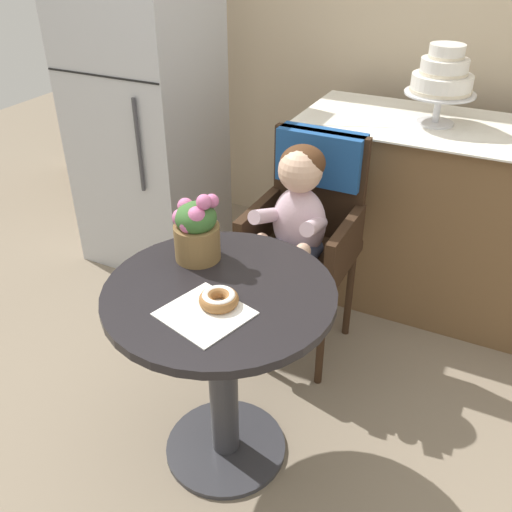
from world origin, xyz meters
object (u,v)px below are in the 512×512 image
seated_child (296,219)px  refrigerator (146,105)px  flower_vase (196,228)px  tiered_cake_stand (443,78)px  cafe_table (222,343)px  donut_front (219,299)px  wicker_chair (310,211)px

seated_child → refrigerator: 1.18m
flower_vase → tiered_cake_stand: size_ratio=0.71×
tiered_cake_stand → refrigerator: (-1.41, -0.20, -0.25)m
cafe_table → refrigerator: 1.56m
cafe_table → seated_child: bearing=90.0°
cafe_table → refrigerator: bearing=133.7°
cafe_table → seated_child: size_ratio=0.99×
tiered_cake_stand → cafe_table: bearing=-105.4°
seated_child → donut_front: (0.04, -0.67, 0.07)m
donut_front → flower_vase: size_ratio=0.49×
wicker_chair → seated_child: size_ratio=1.31×
wicker_chair → donut_front: wicker_chair is taller
seated_child → tiered_cake_stand: size_ratio=2.17×
seated_child → tiered_cake_stand: (0.36, 0.70, 0.42)m
wicker_chair → tiered_cake_stand: (0.36, 0.55, 0.46)m
seated_child → tiered_cake_stand: tiered_cake_stand is taller
seated_child → tiered_cake_stand: bearing=63.1°
wicker_chair → seated_child: bearing=-88.8°
wicker_chair → seated_child: 0.16m
cafe_table → flower_vase: size_ratio=3.01×
flower_vase → tiered_cake_stand: 1.31m
cafe_table → seated_child: (0.00, 0.60, 0.17)m
wicker_chair → flower_vase: flower_vase is taller
seated_child → wicker_chair: bearing=90.0°
wicker_chair → donut_front: size_ratio=8.13×
seated_child → flower_vase: 0.52m
refrigerator → flower_vase: bearing=-47.4°
flower_vase → refrigerator: refrigerator is taller
tiered_cake_stand → wicker_chair: bearing=-123.2°
wicker_chair → flower_vase: 0.67m
flower_vase → tiered_cake_stand: tiered_cake_stand is taller
flower_vase → donut_front: bearing=-45.7°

